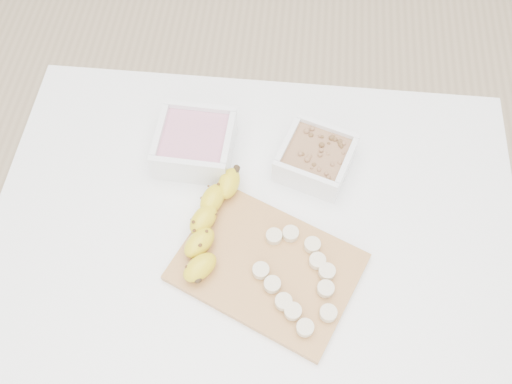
# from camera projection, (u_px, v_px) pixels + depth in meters

# --- Properties ---
(ground) EXTENTS (3.50, 3.50, 0.00)m
(ground) POSITION_uv_depth(u_px,v_px,m) (255.00, 335.00, 1.73)
(ground) COLOR #C6AD89
(ground) RESTS_ON ground
(table) EXTENTS (1.00, 0.70, 0.75)m
(table) POSITION_uv_depth(u_px,v_px,m) (255.00, 243.00, 1.16)
(table) COLOR white
(table) RESTS_ON ground
(bowl_yogurt) EXTENTS (0.15, 0.15, 0.07)m
(bowl_yogurt) POSITION_uv_depth(u_px,v_px,m) (195.00, 143.00, 1.13)
(bowl_yogurt) COLOR white
(bowl_yogurt) RESTS_ON table
(bowl_granola) EXTENTS (0.17, 0.17, 0.06)m
(bowl_granola) POSITION_uv_depth(u_px,v_px,m) (316.00, 158.00, 1.12)
(bowl_granola) COLOR white
(bowl_granola) RESTS_ON table
(cutting_board) EXTENTS (0.37, 0.33, 0.01)m
(cutting_board) POSITION_uv_depth(u_px,v_px,m) (267.00, 267.00, 1.03)
(cutting_board) COLOR tan
(cutting_board) RESTS_ON table
(banana) EXTENTS (0.14, 0.24, 0.04)m
(banana) POSITION_uv_depth(u_px,v_px,m) (210.00, 225.00, 1.04)
(banana) COLOR gold
(banana) RESTS_ON cutting_board
(banana_slices) EXTENTS (0.15, 0.20, 0.02)m
(banana_slices) POSITION_uv_depth(u_px,v_px,m) (299.00, 278.00, 1.00)
(banana_slices) COLOR beige
(banana_slices) RESTS_ON cutting_board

